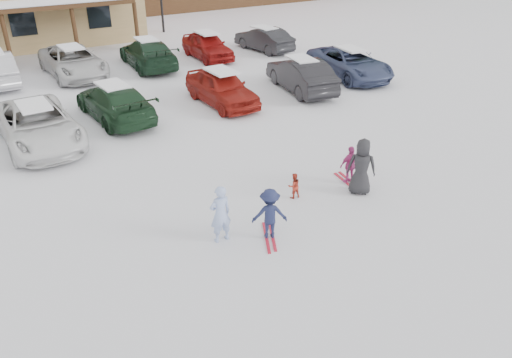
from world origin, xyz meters
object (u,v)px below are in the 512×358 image
parked_car_11 (148,53)px  parked_car_6 (350,63)px  child_magenta (350,165)px  parked_car_10 (73,62)px  parked_car_4 (222,87)px  adult_skier (220,214)px  parked_car_12 (207,46)px  parked_car_13 (264,39)px  parked_car_3 (115,102)px  parked_car_5 (301,75)px  toddler_red (294,186)px  bystander_dark (362,167)px  parked_car_2 (38,125)px  child_navy (270,214)px

parked_car_11 → parked_car_6: bearing=142.2°
child_magenta → parked_car_10: (-4.69, 16.17, 0.13)m
parked_car_4 → parked_car_10: parked_car_4 is taller
parked_car_4 → adult_skier: bearing=-119.3°
parked_car_4 → parked_car_12: size_ratio=1.02×
parked_car_13 → child_magenta: bearing=59.8°
parked_car_4 → parked_car_3: bearing=170.4°
adult_skier → parked_car_10: 16.92m
parked_car_5 → parked_car_6: 3.45m
parked_car_3 → parked_car_11: size_ratio=0.94×
parked_car_4 → parked_car_13: parked_car_4 is taller
parked_car_6 → parked_car_10: parked_car_10 is taller
toddler_red → bystander_dark: 2.07m
child_magenta → parked_car_12: bearing=-92.2°
parked_car_11 → parked_car_13: 7.33m
adult_skier → toddler_red: adult_skier is taller
adult_skier → parked_car_11: 17.01m
adult_skier → child_magenta: bearing=-171.8°
parked_car_12 → parked_car_3: bearing=-136.7°
parked_car_12 → parked_car_10: bearing=178.3°
parked_car_5 → parked_car_3: bearing=3.0°
parked_car_2 → parked_car_4: 7.66m
toddler_red → child_magenta: bearing=-178.0°
child_magenta → parked_car_13: size_ratio=0.29×
child_navy → parked_car_11: parked_car_11 is taller
parked_car_11 → parked_car_13: (7.33, 0.00, -0.06)m
toddler_red → parked_car_3: size_ratio=0.16×
toddler_red → parked_car_13: (8.51, 15.67, 0.30)m
bystander_dark → parked_car_4: size_ratio=0.40×
bystander_dark → parked_car_13: (6.64, 16.43, -0.17)m
bystander_dark → parked_car_6: bearing=-86.2°
bystander_dark → parked_car_6: (7.51, 9.49, -0.14)m
child_magenta → parked_car_4: 8.50m
parked_car_11 → parked_car_12: 3.57m
child_navy → parked_car_12: bearing=-85.4°
parked_car_12 → parked_car_13: parked_car_12 is taller
child_magenta → parked_car_12: (2.73, 15.85, 0.12)m
child_navy → parked_car_3: (-0.92, 10.36, 0.01)m
toddler_red → parked_car_13: size_ratio=0.19×
parked_car_2 → parked_car_13: (14.24, 7.77, -0.05)m
bystander_dark → parked_car_2: bystander_dark is taller
parked_car_3 → child_magenta: bearing=112.2°
parked_car_4 → bystander_dark: bearing=-92.4°
parked_car_5 → parked_car_12: (-1.22, 7.57, -0.03)m
adult_skier → toddler_red: size_ratio=2.00×
child_magenta → parked_car_13: parked_car_13 is taller
parked_car_4 → parked_car_5: size_ratio=0.94×
parked_car_5 → parked_car_12: parked_car_5 is taller
child_navy → parked_car_10: (-0.98, 17.43, 0.04)m
child_navy → parked_car_5: 12.23m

